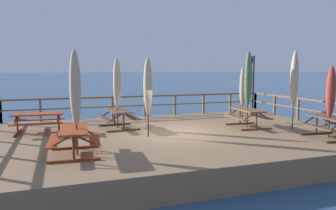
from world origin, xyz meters
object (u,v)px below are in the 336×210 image
object	(u,v)px
patio_umbrella_short_front	(117,83)
picnic_table_mid_left	(38,119)
picnic_table_mid_centre	(74,136)
picnic_table_mid_right	(248,114)
patio_umbrella_tall_mid_left	(75,89)
picnic_table_front_right	(119,115)
picnic_table_back_left	(330,123)
patio_umbrella_tall_back_left	(148,87)
patio_umbrella_short_back	(294,80)
lamp_post_hooked	(252,75)
patio_umbrella_tall_mid_right	(331,92)
patio_umbrella_short_mid	(243,87)
patio_umbrella_tall_front	(248,79)

from	to	relation	value
patio_umbrella_short_front	picnic_table_mid_left	bearing A→B (deg)	-179.05
picnic_table_mid_centre	picnic_table_mid_right	xyz separation A→B (m)	(7.19, 2.17, -0.00)
picnic_table_mid_left	patio_umbrella_tall_mid_left	world-z (taller)	patio_umbrella_tall_mid_left
picnic_table_front_right	patio_umbrella_short_front	size ratio (longest dim) A/B	0.65
picnic_table_front_right	picnic_table_mid_left	distance (m)	3.12
picnic_table_back_left	patio_umbrella_tall_mid_left	bearing A→B (deg)	176.08
patio_umbrella_short_front	patio_umbrella_tall_back_left	size ratio (longest dim) A/B	1.03
picnic_table_front_right	picnic_table_back_left	xyz separation A→B (m)	(6.80, -4.32, -0.00)
patio_umbrella_short_back	lamp_post_hooked	bearing A→B (deg)	76.16
patio_umbrella_short_back	patio_umbrella_tall_mid_left	bearing A→B (deg)	-171.85
picnic_table_mid_centre	picnic_table_mid_right	distance (m)	7.51
picnic_table_front_right	patio_umbrella_tall_mid_right	world-z (taller)	patio_umbrella_tall_mid_right
picnic_table_front_right	patio_umbrella_short_mid	xyz separation A→B (m)	(5.85, -0.12, 1.07)
picnic_table_mid_right	patio_umbrella_tall_mid_left	xyz separation A→B (m)	(-7.11, -2.22, 1.36)
picnic_table_front_right	patio_umbrella_tall_back_left	distance (m)	2.45
patio_umbrella_short_mid	patio_umbrella_tall_back_left	bearing A→B (deg)	-160.17
picnic_table_mid_centre	patio_umbrella_tall_mid_left	world-z (taller)	patio_umbrella_tall_mid_left
patio_umbrella_tall_front	patio_umbrella_tall_mid_right	size ratio (longest dim) A/B	1.24
patio_umbrella_short_back	lamp_post_hooked	distance (m)	4.83
patio_umbrella_short_back	lamp_post_hooked	xyz separation A→B (m)	(1.15, 4.69, 0.08)
lamp_post_hooked	picnic_table_front_right	bearing A→B (deg)	-164.48
picnic_table_back_left	patio_umbrella_short_mid	xyz separation A→B (m)	(-0.95, 4.21, 1.08)
picnic_table_mid_right	patio_umbrella_tall_front	size ratio (longest dim) A/B	0.57
picnic_table_back_left	patio_umbrella_tall_mid_left	size ratio (longest dim) A/B	0.60
patio_umbrella_tall_mid_right	lamp_post_hooked	world-z (taller)	lamp_post_hooked
patio_umbrella_tall_front	patio_umbrella_tall_mid_right	distance (m)	3.25
picnic_table_back_left	patio_umbrella_tall_front	xyz separation A→B (m)	(-1.58, 2.83, 1.49)
picnic_table_mid_centre	lamp_post_hooked	size ratio (longest dim) A/B	0.59
patio_umbrella_tall_front	picnic_table_front_right	bearing A→B (deg)	164.06
picnic_table_back_left	lamp_post_hooked	xyz separation A→B (m)	(1.08, 6.51, 1.56)
picnic_table_mid_left	picnic_table_back_left	xyz separation A→B (m)	(9.91, -4.33, -0.01)
picnic_table_mid_right	patio_umbrella_tall_back_left	world-z (taller)	patio_umbrella_tall_back_left
patio_umbrella_tall_mid_left	patio_umbrella_tall_mid_right	bearing A→B (deg)	-3.90
picnic_table_back_left	picnic_table_mid_centre	bearing A→B (deg)	175.80
lamp_post_hooked	patio_umbrella_tall_front	bearing A→B (deg)	-125.88
picnic_table_mid_left	picnic_table_mid_right	xyz separation A→B (m)	(8.36, -1.52, -0.00)
picnic_table_mid_left	patio_umbrella_tall_back_left	bearing A→B (deg)	-27.19
picnic_table_mid_centre	patio_umbrella_short_back	size ratio (longest dim) A/B	0.59
picnic_table_mid_centre	picnic_table_back_left	world-z (taller)	same
patio_umbrella_tall_front	picnic_table_mid_left	bearing A→B (deg)	169.79
picnic_table_mid_right	lamp_post_hooked	distance (m)	4.81
patio_umbrella_short_mid	picnic_table_front_right	bearing A→B (deg)	178.85
picnic_table_mid_left	patio_umbrella_short_back	size ratio (longest dim) A/B	0.61
patio_umbrella_tall_front	picnic_table_mid_right	bearing A→B (deg)	-45.44
picnic_table_back_left	patio_umbrella_tall_back_left	world-z (taller)	patio_umbrella_tall_back_left
patio_umbrella_tall_mid_right	patio_umbrella_tall_mid_left	bearing A→B (deg)	176.10
picnic_table_front_right	patio_umbrella_tall_mid_left	world-z (taller)	patio_umbrella_tall_mid_left
picnic_table_back_left	patio_umbrella_short_mid	world-z (taller)	patio_umbrella_short_mid
patio_umbrella_tall_mid_left	patio_umbrella_tall_front	xyz separation A→B (m)	(7.09, 2.24, 0.13)
patio_umbrella_tall_back_left	patio_umbrella_tall_front	world-z (taller)	patio_umbrella_tall_front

